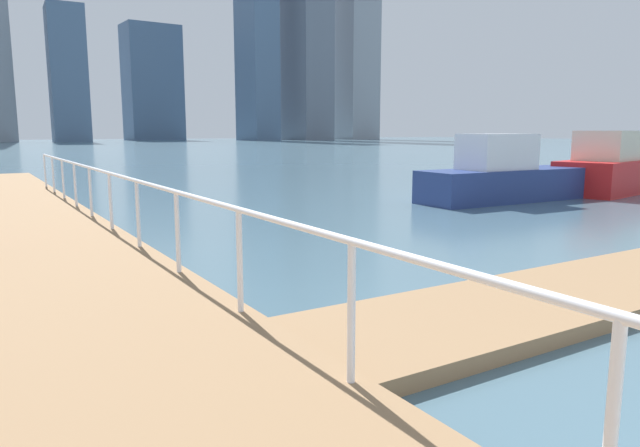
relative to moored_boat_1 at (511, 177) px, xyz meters
name	(u,v)px	position (x,y,z in m)	size (l,w,h in m)	color
ground_plane	(164,200)	(-9.63, 5.83, -0.74)	(300.00, 300.00, 0.00)	#476675
boardwalk_railing	(177,207)	(-12.78, -5.41, 0.51)	(0.06, 27.66, 1.08)	white
moored_boat_1	(511,177)	(0.00, 0.00, 0.00)	(7.14, 2.03, 2.14)	navy
moored_boat_4	(618,170)	(5.56, -0.21, 0.06)	(7.14, 3.32, 2.23)	red
skyline_tower_3	(68,75)	(4.62, 117.31, 12.82)	(6.99, 8.79, 27.14)	slate
skyline_tower_4	(153,83)	(26.33, 133.08, 13.08)	(12.97, 8.79, 27.66)	slate
skyline_tower_5	(256,25)	(46.22, 115.18, 25.96)	(6.53, 10.88, 53.42)	slate
skyline_tower_7	(356,44)	(76.77, 118.15, 24.42)	(8.56, 11.51, 50.33)	#8C939E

